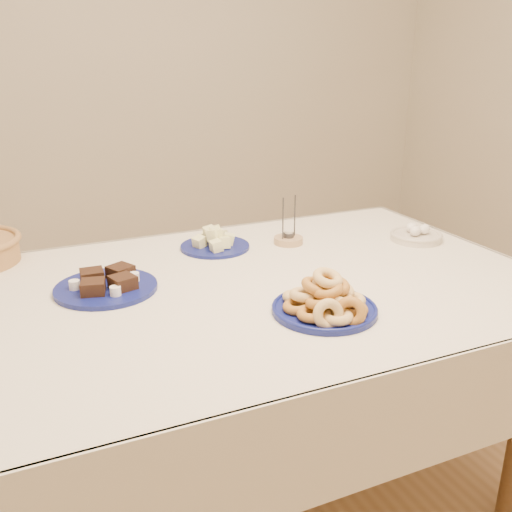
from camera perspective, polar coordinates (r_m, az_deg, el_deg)
name	(u,v)px	position (r m, az deg, el deg)	size (l,w,h in m)	color
ground	(250,496)	(2.02, -0.63, -22.85)	(5.00, 5.00, 0.00)	#926A45
dining_table	(249,318)	(1.66, -0.71, -6.19)	(1.71, 1.11, 0.75)	brown
donut_platter	(326,302)	(1.43, 6.98, -4.56)	(0.33, 0.33, 0.12)	navy
melon_plate	(215,242)	(1.90, -4.12, 1.45)	(0.28, 0.28, 0.08)	navy
brownie_plate	(107,285)	(1.62, -14.72, -2.81)	(0.32, 0.32, 0.05)	navy
candle_holder	(288,239)	(1.95, 3.27, 1.70)	(0.13, 0.13, 0.17)	tan
egg_bowl	(416,235)	(2.06, 15.73, 2.02)	(0.23, 0.23, 0.06)	beige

